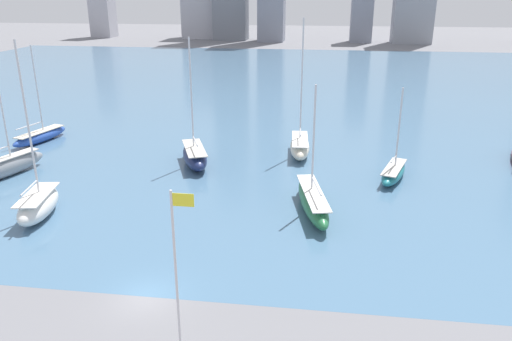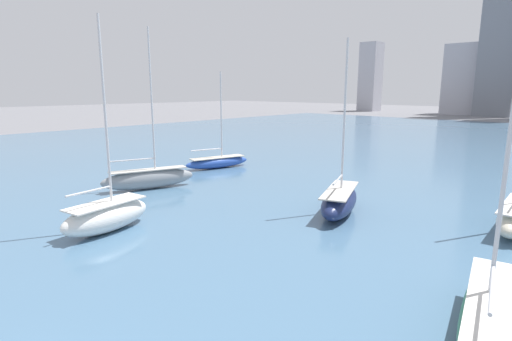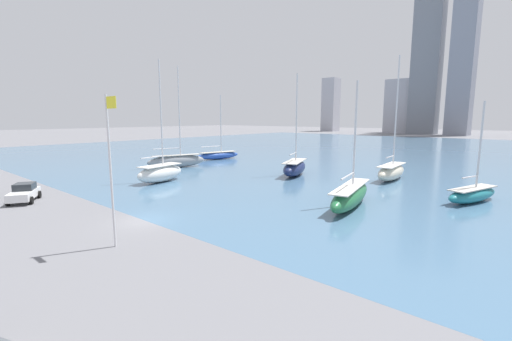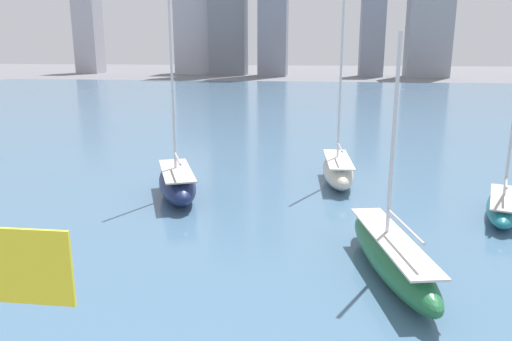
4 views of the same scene
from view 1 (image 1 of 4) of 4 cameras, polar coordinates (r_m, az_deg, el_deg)
The scene contains 10 objects.
ground_plane at distance 34.16m, azimuth -12.45°, elevation -13.91°, with size 500.00×500.00×0.00m, color slate.
harbor_water at distance 98.79m, azimuth 1.28°, elevation 9.14°, with size 180.00×140.00×0.00m.
flag_pole at distance 27.02m, azimuth -9.06°, elevation -10.57°, with size 1.24×0.14×9.41m.
sailboat_green at distance 44.67m, azimuth 6.51°, elevation -3.50°, with size 4.08×10.75×11.30m.
sailboat_white at distance 47.29m, azimuth -23.62°, elevation -3.58°, with size 3.58×7.27×15.10m.
sailboat_teal at distance 53.89m, azimuth 15.45°, elevation -0.19°, with size 4.14×7.66×9.58m.
sailboat_gray at distance 58.98m, azimuth -26.65°, elevation 0.48°, with size 4.61×9.52×16.09m.
sailboat_blue at distance 70.62m, azimuth -23.44°, elevation 3.67°, with size 4.08×9.07×12.30m.
sailboat_navy at distance 56.53m, azimuth -7.02°, elevation 1.71°, with size 5.41×8.76×14.05m.
sailboat_cream at distance 59.80m, azimuth 5.03°, elevation 2.82°, with size 2.78×8.52×15.79m.
Camera 1 is at (10.76, -26.37, 18.87)m, focal length 35.00 mm.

